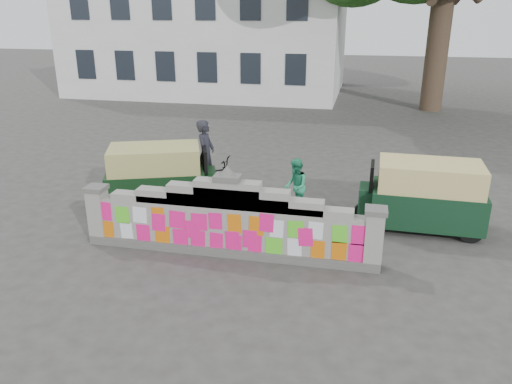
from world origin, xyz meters
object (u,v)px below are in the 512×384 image
cyclist_bike (207,177)px  pedestrian (295,187)px  cyclist_rider (206,163)px  rickshaw_right (424,195)px  rickshaw_left (159,175)px

cyclist_bike → pedestrian: 2.72m
cyclist_rider → rickshaw_right: cyclist_rider is taller
rickshaw_left → rickshaw_right: 6.74m
cyclist_bike → rickshaw_left: (-1.01, -0.97, 0.28)m
cyclist_rider → pedestrian: cyclist_rider is taller
cyclist_rider → rickshaw_right: size_ratio=0.64×
cyclist_bike → pedestrian: pedestrian is taller
cyclist_bike → rickshaw_left: bearing=134.7°
rickshaw_right → cyclist_rider: bearing=-8.6°
pedestrian → rickshaw_right: (3.12, -0.26, 0.12)m
cyclist_bike → cyclist_rider: (0.00, 0.00, 0.39)m
rickshaw_right → cyclist_bike: bearing=-8.6°
rickshaw_left → rickshaw_right: size_ratio=1.02×
cyclist_rider → rickshaw_right: bearing=-99.1°
cyclist_rider → rickshaw_left: cyclist_rider is taller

